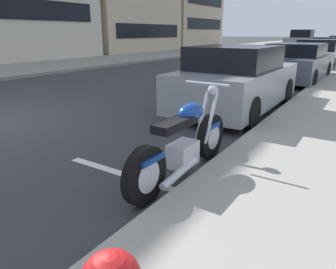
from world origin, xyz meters
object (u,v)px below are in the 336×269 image
Objects in this scene: parked_motorcycle at (184,144)px; parked_car_second_in_row at (327,49)px; crossing_truck at (309,41)px; parked_car_at_intersection at (296,63)px; parked_car_far_down_curb at (316,55)px; parked_car_across_street at (237,80)px.

parked_car_second_in_row is (19.91, 0.83, 0.26)m from parked_motorcycle.
crossing_truck reaches higher than parked_car_second_in_row.
parked_motorcycle is 19.93m from parked_car_second_in_row.
parked_car_second_in_row reaches higher than parked_car_at_intersection.
parked_car_far_down_curb is at bearing 101.77° from crossing_truck.
parked_car_at_intersection is 21.17m from crossing_truck.
parked_car_at_intersection is (5.53, -0.19, -0.04)m from parked_car_across_street.
crossing_truck is at bearing 9.51° from parked_car_at_intersection.
parked_motorcycle is 0.53× the size of parked_car_across_street.
parked_car_at_intersection is 0.92× the size of crossing_truck.
parked_car_far_down_curb is at bearing 2.45° from parked_car_at_intersection.
crossing_truck is at bearing 7.64° from parked_motorcycle.
parked_car_second_in_row is at bearing 3.06° from parked_motorcycle.
parked_car_across_street is 0.91× the size of parked_car_at_intersection.
crossing_truck reaches higher than parked_motorcycle.
parked_motorcycle is at bearing 97.95° from crossing_truck.
parked_car_at_intersection is 0.98× the size of parked_car_far_down_curb.
parked_car_across_street reaches higher than parked_car_at_intersection.
parked_car_at_intersection is at bearing 4.29° from parked_motorcycle.
parked_car_across_street is at bearing 176.24° from parked_car_far_down_curb.
parked_car_far_down_curb reaches higher than parked_car_at_intersection.
crossing_truck is at bearing 7.34° from parked_car_far_down_curb.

